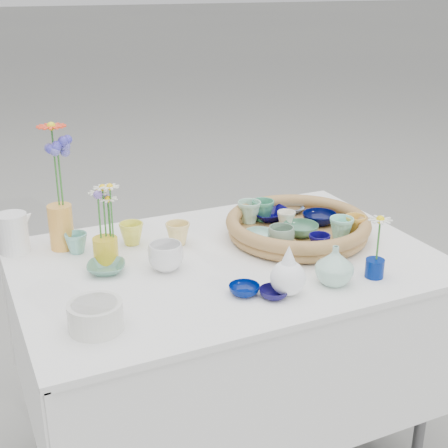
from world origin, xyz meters
name	(u,v)px	position (x,y,z in m)	size (l,w,h in m)	color
wicker_tray	(298,227)	(0.28, 0.05, 0.80)	(0.47, 0.47, 0.08)	brown
tray_ceramic_0	(270,214)	(0.26, 0.20, 0.80)	(0.14, 0.14, 0.03)	#03013D
tray_ceramic_1	(319,218)	(0.39, 0.09, 0.80)	(0.12, 0.12, 0.04)	#020733
tray_ceramic_2	(355,225)	(0.44, -0.04, 0.82)	(0.07, 0.07, 0.07)	gold
tray_ceramic_3	(301,230)	(0.28, 0.03, 0.80)	(0.12, 0.12, 0.04)	#417456
tray_ceramic_4	(281,237)	(0.17, -0.03, 0.82)	(0.08, 0.08, 0.07)	gray
tray_ceramic_5	(259,236)	(0.13, 0.04, 0.80)	(0.10, 0.10, 0.03)	#97CDBC
tray_ceramic_6	(249,212)	(0.18, 0.20, 0.82)	(0.08, 0.08, 0.08)	#98CBB2
tray_ceramic_7	(286,220)	(0.27, 0.10, 0.81)	(0.06, 0.06, 0.06)	silver
tray_ceramic_8	(291,209)	(0.36, 0.23, 0.79)	(0.09, 0.09, 0.02)	#6B8ED0
tray_ceramic_9	(319,244)	(0.25, -0.12, 0.81)	(0.07, 0.07, 0.06)	#0A0548
tray_ceramic_10	(281,244)	(0.17, -0.03, 0.79)	(0.09, 0.09, 0.02)	#E4BA6B
tray_ceramic_11	(341,228)	(0.38, -0.05, 0.82)	(0.08, 0.08, 0.07)	#89DDC5
tray_ceramic_12	(263,210)	(0.23, 0.20, 0.82)	(0.08, 0.08, 0.07)	#3B8B67
loose_ceramic_0	(132,234)	(-0.23, 0.23, 0.80)	(0.08, 0.08, 0.07)	#E0DE47
loose_ceramic_1	(178,234)	(-0.10, 0.16, 0.80)	(0.08, 0.08, 0.07)	#E8CC78
loose_ceramic_2	(106,268)	(-0.36, 0.06, 0.78)	(0.11, 0.11, 0.03)	#4F816D
loose_ceramic_3	(166,257)	(-0.20, 0.00, 0.81)	(0.10, 0.10, 0.08)	silver
loose_ceramic_4	(244,290)	(-0.06, -0.23, 0.78)	(0.08, 0.08, 0.03)	#00115C
loose_ceramic_5	(76,243)	(-0.41, 0.23, 0.80)	(0.07, 0.07, 0.06)	#71B8AA
loose_ceramic_6	(274,293)	(0.01, -0.28, 0.78)	(0.08, 0.08, 0.02)	#0F0B41
fluted_bowl	(96,316)	(-0.46, -0.24, 0.80)	(0.13, 0.13, 0.07)	silver
bud_vase_paleblue	(288,269)	(0.05, -0.28, 0.84)	(0.10, 0.10, 0.15)	white
bud_vase_seafoam	(335,265)	(0.20, -0.28, 0.82)	(0.11, 0.11, 0.11)	#9ECCB9
bud_vase_cobalt	(375,268)	(0.33, -0.29, 0.79)	(0.05, 0.05, 0.05)	navy
single_daisy	(378,240)	(0.33, -0.29, 0.88)	(0.08, 0.08, 0.14)	silver
tall_vase_yellow	(61,227)	(-0.44, 0.29, 0.84)	(0.08, 0.08, 0.14)	gold
gerbera	(55,167)	(-0.44, 0.29, 1.03)	(0.10, 0.10, 0.27)	#FF3E1F
hydrangea	(60,176)	(-0.43, 0.29, 1.00)	(0.07, 0.07, 0.26)	#5C58B3
white_pitcher	(13,233)	(-0.58, 0.32, 0.83)	(0.13, 0.09, 0.13)	white
daisy_cup	(106,250)	(-0.34, 0.12, 0.80)	(0.07, 0.07, 0.08)	gold
daisy_posy	(104,210)	(-0.33, 0.13, 0.93)	(0.09, 0.09, 0.17)	white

